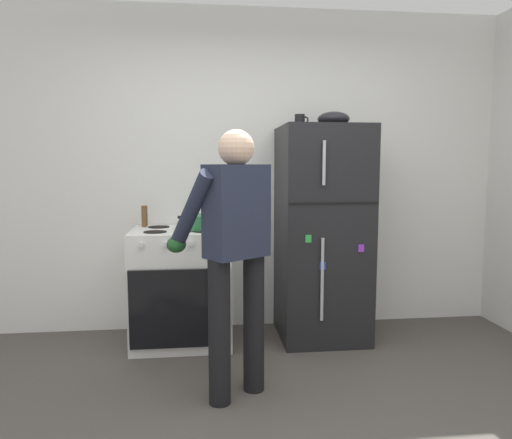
% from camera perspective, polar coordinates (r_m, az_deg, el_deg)
% --- Properties ---
extents(kitchen_wall_back, '(6.00, 0.10, 2.70)m').
position_cam_1_polar(kitchen_wall_back, '(4.05, -0.58, 5.94)').
color(kitchen_wall_back, white).
rests_on(kitchen_wall_back, ground).
extents(refrigerator, '(0.68, 0.72, 1.70)m').
position_cam_1_polar(refrigerator, '(3.80, 8.03, -1.69)').
color(refrigerator, black).
rests_on(refrigerator, ground).
extents(stove_range, '(0.76, 0.67, 0.91)m').
position_cam_1_polar(stove_range, '(3.76, -9.05, -8.07)').
color(stove_range, white).
rests_on(stove_range, ground).
extents(person_cook, '(0.64, 0.67, 1.60)m').
position_cam_1_polar(person_cook, '(2.76, -2.80, -2.61)').
color(person_cook, black).
rests_on(person_cook, ground).
extents(red_pot, '(0.36, 0.26, 0.11)m').
position_cam_1_polar(red_pot, '(3.62, -6.70, -0.30)').
color(red_pot, '#236638').
rests_on(red_pot, stove_range).
extents(coffee_mug, '(0.11, 0.08, 0.10)m').
position_cam_1_polar(coffee_mug, '(3.79, 5.40, 11.96)').
color(coffee_mug, black).
rests_on(coffee_mug, refrigerator).
extents(pepper_mill, '(0.05, 0.05, 0.16)m').
position_cam_1_polar(pepper_mill, '(3.89, -13.47, 0.44)').
color(pepper_mill, brown).
rests_on(pepper_mill, stove_range).
extents(mixing_bowl, '(0.25, 0.25, 0.11)m').
position_cam_1_polar(mixing_bowl, '(3.80, 9.44, 12.02)').
color(mixing_bowl, black).
rests_on(mixing_bowl, refrigerator).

